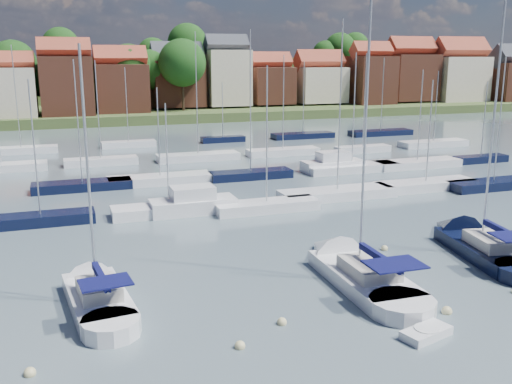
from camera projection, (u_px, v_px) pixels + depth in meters
name	position (u px, v px, depth m)	size (l,w,h in m)	color
ground	(199.00, 166.00, 67.10)	(260.00, 260.00, 0.00)	#43535B
sailboat_left	(94.00, 293.00, 30.31)	(3.85, 10.74, 14.34)	white
sailboat_centre	(350.00, 268.00, 33.79)	(3.70, 12.83, 17.26)	white
sailboat_navy	(473.00, 243.00, 38.37)	(5.44, 12.92, 17.32)	black
tender	(426.00, 333.00, 26.22)	(2.68, 1.78, 0.53)	white
buoy_a	(30.00, 375.00, 23.12)	(0.49, 0.49, 0.49)	beige
buoy_b	(240.00, 348.00, 25.28)	(0.48, 0.48, 0.48)	beige
buoy_c	(282.00, 324.00, 27.52)	(0.48, 0.48, 0.48)	beige
buoy_d	(447.00, 313.00, 28.71)	(0.53, 0.53, 0.53)	beige
buoy_e	(384.00, 250.00, 38.03)	(0.46, 0.46, 0.46)	beige
marina_field	(226.00, 169.00, 63.14)	(79.62, 41.41, 15.93)	white
far_shore_town	(125.00, 87.00, 151.90)	(212.46, 90.00, 22.27)	#4B5A2D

